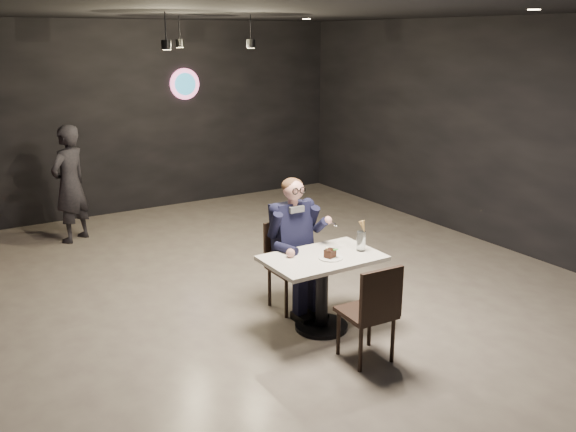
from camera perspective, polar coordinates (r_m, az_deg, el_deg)
floor at (r=6.50m, az=-0.20°, el=-8.53°), size 9.00×9.00×0.00m
wall_sign at (r=10.29m, az=-9.65°, el=12.08°), size 0.50×0.06×0.50m
pendant_lights at (r=7.67m, az=-8.41°, el=17.29°), size 1.40×1.20×0.36m
main_table at (r=5.93m, az=3.19°, el=-7.18°), size 1.10×0.70×0.75m
chair_far at (r=6.32m, az=0.35°, el=-4.78°), size 0.42×0.46×0.92m
chair_near at (r=5.40m, az=7.33°, el=-8.76°), size 0.44×0.48×0.92m
seated_man at (r=6.23m, az=0.36°, el=-2.55°), size 0.60×0.80×1.44m
dessert_plate at (r=5.74m, az=4.01°, el=-3.91°), size 0.23×0.23×0.01m
cake_slice at (r=5.72m, az=3.96°, el=-3.54°), size 0.12×0.11×0.07m
mint_leaf at (r=5.70m, az=4.49°, el=-3.14°), size 0.06×0.04×0.01m
sundae_glass at (r=5.93m, az=6.85°, el=-2.35°), size 0.09×0.09×0.19m
wafer_cone at (r=5.89m, az=7.04°, el=-1.02°), size 0.07×0.07×0.12m
passerby at (r=8.85m, az=-19.73°, el=2.84°), size 0.71×0.66×1.62m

